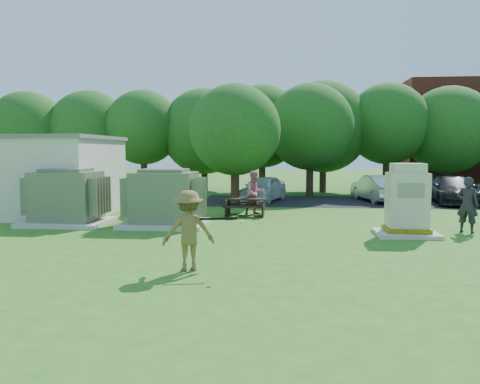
# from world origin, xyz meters

# --- Properties ---
(ground) EXTENTS (120.00, 120.00, 0.00)m
(ground) POSITION_xyz_m (0.00, 0.00, 0.00)
(ground) COLOR #2D6619
(ground) RESTS_ON ground
(parking_strip) EXTENTS (20.00, 6.00, 0.01)m
(parking_strip) POSITION_xyz_m (7.00, 13.50, 0.01)
(parking_strip) COLOR #232326
(parking_strip) RESTS_ON ground
(transformer_left) EXTENTS (3.00, 2.40, 2.07)m
(transformer_left) POSITION_xyz_m (-6.50, 4.50, 0.97)
(transformer_left) COLOR beige
(transformer_left) RESTS_ON ground
(transformer_right) EXTENTS (3.00, 2.40, 2.07)m
(transformer_right) POSITION_xyz_m (-2.80, 4.50, 0.97)
(transformer_right) COLOR beige
(transformer_right) RESTS_ON ground
(generator_cabinet) EXTENTS (1.91, 1.56, 2.32)m
(generator_cabinet) POSITION_xyz_m (5.44, 3.29, 1.02)
(generator_cabinet) COLOR beige
(generator_cabinet) RESTS_ON ground
(picnic_table) EXTENTS (1.73, 1.29, 0.74)m
(picnic_table) POSITION_xyz_m (-0.11, 7.37, 0.46)
(picnic_table) COLOR black
(picnic_table) RESTS_ON ground
(batter) EXTENTS (1.33, 1.01, 1.83)m
(batter) POSITION_xyz_m (-0.61, -1.70, 0.91)
(batter) COLOR brown
(batter) RESTS_ON ground
(person_by_generator) EXTENTS (0.81, 0.75, 1.87)m
(person_by_generator) POSITION_xyz_m (7.58, 4.04, 0.93)
(person_by_generator) COLOR black
(person_by_generator) RESTS_ON ground
(person_at_picnic) EXTENTS (1.15, 1.08, 1.88)m
(person_at_picnic) POSITION_xyz_m (0.26, 7.81, 0.94)
(person_at_picnic) COLOR #C06672
(person_at_picnic) RESTS_ON ground
(car_white) EXTENTS (2.76, 4.42, 1.40)m
(car_white) POSITION_xyz_m (0.34, 13.11, 0.70)
(car_white) COLOR silver
(car_white) RESTS_ON ground
(car_silver_a) EXTENTS (2.36, 4.57, 1.43)m
(car_silver_a) POSITION_xyz_m (6.48, 13.70, 0.72)
(car_silver_a) COLOR silver
(car_silver_a) RESTS_ON ground
(car_dark) EXTENTS (2.55, 5.10, 1.42)m
(car_dark) POSITION_xyz_m (10.18, 13.12, 0.71)
(car_dark) COLOR black
(car_dark) RESTS_ON ground
(batting_equipment) EXTENTS (1.25, 0.36, 0.12)m
(batting_equipment) POSITION_xyz_m (0.06, -1.78, 1.19)
(batting_equipment) COLOR black
(batting_equipment) RESTS_ON ground
(tree_row) EXTENTS (41.30, 13.30, 7.30)m
(tree_row) POSITION_xyz_m (1.75, 18.50, 4.15)
(tree_row) COLOR #47301E
(tree_row) RESTS_ON ground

